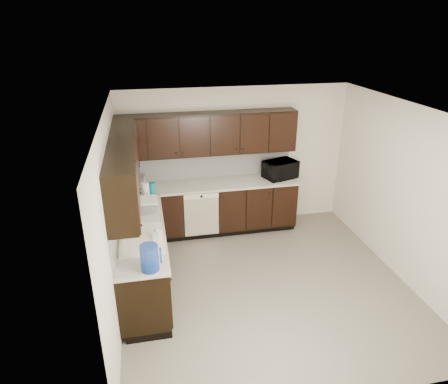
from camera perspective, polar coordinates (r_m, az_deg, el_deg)
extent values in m
plane|color=gray|center=(5.95, 5.87, -12.92)|extent=(4.00, 4.00, 0.00)
plane|color=white|center=(4.90, 7.09, 11.31)|extent=(4.00, 4.00, 0.00)
cube|color=beige|center=(7.09, 1.54, 4.83)|extent=(4.00, 0.02, 2.50)
cube|color=beige|center=(5.10, -15.58, -3.88)|extent=(0.02, 4.00, 2.50)
cube|color=beige|center=(6.19, 24.35, -0.22)|extent=(0.02, 4.00, 2.50)
cube|color=beige|center=(3.74, 15.99, -14.99)|extent=(4.00, 0.02, 2.50)
cube|color=black|center=(7.03, -1.95, -2.39)|extent=(3.00, 0.60, 0.90)
cube|color=black|center=(5.74, -11.55, -9.41)|extent=(0.60, 2.20, 0.90)
cube|color=black|center=(7.24, -1.95, -5.13)|extent=(3.00, 0.54, 0.10)
cube|color=black|center=(5.96, -10.94, -12.62)|extent=(0.54, 2.20, 0.10)
cube|color=beige|center=(6.84, -2.00, 1.15)|extent=(3.03, 0.63, 0.04)
cube|color=beige|center=(5.50, -11.94, -5.29)|extent=(0.63, 2.23, 0.04)
cube|color=silver|center=(7.01, -2.43, 4.00)|extent=(3.00, 0.02, 0.48)
cube|color=silver|center=(5.67, -15.09, -1.76)|extent=(0.02, 2.80, 0.48)
cube|color=black|center=(6.69, -2.30, 8.33)|extent=(3.00, 0.33, 0.70)
cube|color=black|center=(5.28, -14.18, 3.41)|extent=(0.33, 2.47, 0.70)
cube|color=#EDE3C2|center=(6.73, -3.21, -3.21)|extent=(0.58, 0.02, 0.78)
cube|color=#EDE3C2|center=(6.58, -3.27, -0.58)|extent=(0.58, 0.03, 0.08)
cylinder|color=black|center=(6.56, -3.25, -0.64)|extent=(0.04, 0.02, 0.04)
cube|color=#EDE3C2|center=(5.22, -11.70, -6.59)|extent=(0.54, 0.82, 0.03)
cube|color=#EDE3C2|center=(5.09, -11.59, -8.53)|extent=(0.42, 0.34, 0.16)
cube|color=#EDE3C2|center=(5.44, -11.66, -6.32)|extent=(0.42, 0.34, 0.16)
cylinder|color=silver|center=(5.17, -14.26, -5.57)|extent=(0.03, 0.03, 0.26)
cylinder|color=silver|center=(5.11, -13.83, -4.36)|extent=(0.14, 0.02, 0.02)
cylinder|color=#B2B2B7|center=(5.08, -11.62, -8.24)|extent=(0.20, 0.20, 0.10)
imported|color=black|center=(7.07, 8.03, 3.21)|extent=(0.65, 0.54, 0.31)
imported|color=gray|center=(5.12, -9.54, -5.82)|extent=(0.12, 0.12, 0.20)
imported|color=gray|center=(5.61, -12.75, -3.21)|extent=(0.10, 0.11, 0.23)
cube|color=silver|center=(6.74, -12.58, 1.34)|extent=(0.36, 0.29, 0.20)
cube|color=silver|center=(5.93, -11.59, -1.93)|extent=(0.45, 0.34, 0.17)
cylinder|color=#10399B|center=(4.54, -10.60, -9.24)|extent=(0.27, 0.27, 0.31)
cylinder|color=#0B727B|center=(6.39, -10.17, 0.38)|extent=(0.11, 0.11, 0.22)
cylinder|color=silver|center=(6.30, -11.14, 0.18)|extent=(0.13, 0.13, 0.26)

